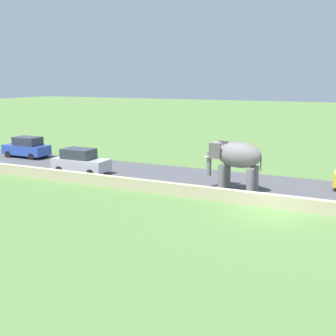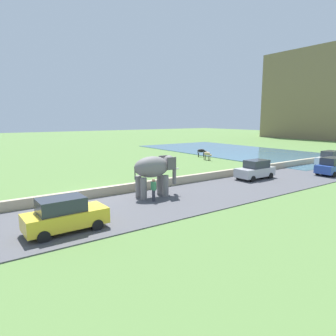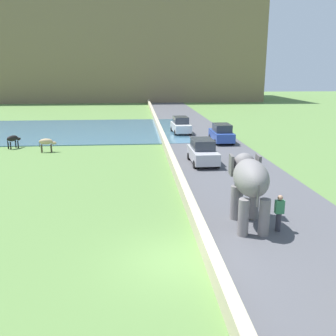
# 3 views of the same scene
# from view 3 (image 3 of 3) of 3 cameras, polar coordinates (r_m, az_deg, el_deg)

# --- Properties ---
(ground_plane) EXTENTS (220.00, 220.00, 0.00)m
(ground_plane) POSITION_cam_3_polar(r_m,az_deg,el_deg) (13.67, 1.04, -13.94)
(ground_plane) COLOR #567A3D
(road_surface) EXTENTS (7.00, 120.00, 0.06)m
(road_surface) POSITION_cam_3_polar(r_m,az_deg,el_deg) (33.19, 6.20, 3.19)
(road_surface) COLOR #4C4C51
(road_surface) RESTS_ON ground
(barrier_wall) EXTENTS (0.40, 110.00, 0.71)m
(barrier_wall) POSITION_cam_3_polar(r_m,az_deg,el_deg) (30.67, -0.09, 2.95)
(barrier_wall) COLOR tan
(barrier_wall) RESTS_ON ground
(lake) EXTENTS (36.00, 18.00, 0.08)m
(lake) POSITION_cam_3_polar(r_m,az_deg,el_deg) (45.00, -21.25, 5.28)
(lake) COLOR #426B84
(lake) RESTS_ON ground
(hill_distant) EXTENTS (64.00, 28.00, 23.89)m
(hill_distant) POSITION_cam_3_polar(r_m,az_deg,el_deg) (93.86, -8.01, 17.73)
(hill_distant) COLOR #7F6B4C
(hill_distant) RESTS_ON ground
(elephant) EXTENTS (1.59, 3.51, 2.99)m
(elephant) POSITION_cam_3_polar(r_m,az_deg,el_deg) (16.15, 12.29, -1.91)
(elephant) COLOR slate
(elephant) RESTS_ON ground
(person_beside_elephant) EXTENTS (0.36, 0.22, 1.63)m
(person_beside_elephant) POSITION_cam_3_polar(r_m,az_deg,el_deg) (16.16, 16.56, -6.54)
(person_beside_elephant) COLOR #33333D
(person_beside_elephant) RESTS_ON ground
(car_blue) EXTENTS (1.81, 4.01, 1.80)m
(car_blue) POSITION_cam_3_polar(r_m,az_deg,el_deg) (35.27, 8.16, 5.23)
(car_blue) COLOR #2D4CA8
(car_blue) RESTS_ON ground
(car_silver) EXTENTS (1.85, 4.03, 1.80)m
(car_silver) POSITION_cam_3_polar(r_m,az_deg,el_deg) (26.98, 5.32, 2.46)
(car_silver) COLOR #B7B7BC
(car_silver) RESTS_ON ground
(car_white) EXTENTS (1.95, 4.08, 1.80)m
(car_white) POSITION_cam_3_polar(r_m,az_deg,el_deg) (40.32, 1.96, 6.52)
(car_white) COLOR white
(car_white) RESTS_ON ground
(cow_tan) EXTENTS (1.41, 0.54, 1.15)m
(cow_tan) POSITION_cam_3_polar(r_m,az_deg,el_deg) (32.45, -17.99, 3.75)
(cow_tan) COLOR tan
(cow_tan) RESTS_ON ground
(cow_black) EXTENTS (1.05, 1.34, 1.15)m
(cow_black) POSITION_cam_3_polar(r_m,az_deg,el_deg) (35.06, -22.52, 4.11)
(cow_black) COLOR black
(cow_black) RESTS_ON ground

